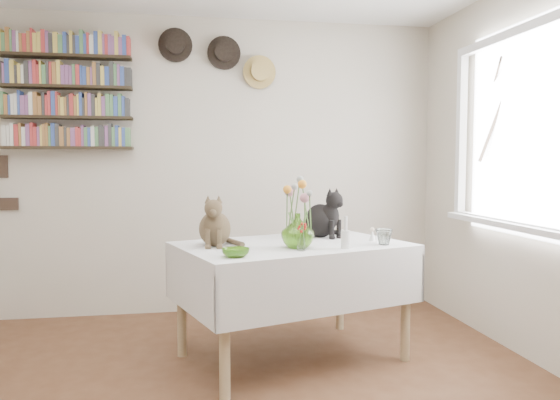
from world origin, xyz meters
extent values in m
cube|color=beige|center=(0.00, 2.27, 1.25)|extent=(4.04, 0.04, 2.54)
cube|color=white|center=(1.97, 0.80, 1.50)|extent=(0.01, 1.40, 1.20)
cube|color=white|center=(1.97, 0.80, 2.13)|extent=(0.06, 1.52, 0.06)
cube|color=white|center=(1.97, 0.80, 0.87)|extent=(0.06, 1.52, 0.06)
cube|color=white|center=(1.97, 1.53, 1.50)|extent=(0.06, 0.06, 1.20)
cube|color=white|center=(1.94, 0.80, 0.87)|extent=(0.12, 1.50, 0.04)
cube|color=white|center=(0.49, 0.99, 0.73)|extent=(1.63, 1.30, 0.06)
cylinder|color=tan|center=(0.01, 0.44, 0.35)|extent=(0.06, 0.06, 0.70)
cylinder|color=tan|center=(1.21, 0.82, 0.35)|extent=(0.06, 0.06, 0.70)
cylinder|color=tan|center=(-0.22, 1.15, 0.35)|extent=(0.06, 0.06, 0.70)
cylinder|color=tan|center=(0.98, 1.54, 0.35)|extent=(0.06, 0.06, 0.70)
imported|color=#92D04B|center=(0.49, 0.80, 0.87)|extent=(0.22, 0.22, 0.21)
imported|color=#92D04B|center=(0.08, 0.55, 0.78)|extent=(0.16, 0.16, 0.05)
imported|color=white|center=(1.06, 0.83, 0.81)|extent=(0.12, 0.12, 0.10)
cylinder|color=white|center=(0.77, 0.72, 0.81)|extent=(0.06, 0.06, 0.11)
cylinder|color=white|center=(0.77, 0.72, 0.91)|extent=(0.02, 0.02, 0.09)
cylinder|color=white|center=(0.49, 0.70, 0.80)|extent=(0.05, 0.05, 0.08)
cone|color=white|center=(1.05, 1.03, 0.79)|extent=(0.05, 0.05, 0.07)
sphere|color=beige|center=(1.05, 1.03, 0.83)|extent=(0.03, 0.03, 0.03)
cylinder|color=#4C7233|center=(0.46, 0.81, 0.96)|extent=(0.01, 0.01, 0.30)
sphere|color=#C27A86|center=(0.46, 0.81, 1.11)|extent=(0.07, 0.07, 0.07)
cylinder|color=#4C7233|center=(0.53, 0.78, 0.94)|extent=(0.01, 0.01, 0.26)
sphere|color=#C27A86|center=(0.53, 0.78, 1.07)|extent=(0.06, 0.06, 0.06)
cylinder|color=#4C7233|center=(0.55, 0.83, 0.98)|extent=(0.01, 0.01, 0.34)
sphere|color=orange|center=(0.55, 0.83, 1.15)|extent=(0.06, 0.06, 0.06)
cylinder|color=#4C7233|center=(0.43, 0.84, 0.96)|extent=(0.01, 0.01, 0.31)
sphere|color=orange|center=(0.43, 0.84, 1.12)|extent=(0.05, 0.05, 0.05)
cylinder|color=#4C7233|center=(0.49, 0.85, 0.99)|extent=(0.01, 0.01, 0.37)
sphere|color=#999E93|center=(0.49, 0.85, 1.18)|extent=(0.04, 0.04, 0.04)
cylinder|color=#4C7233|center=(0.44, 0.77, 0.97)|extent=(0.01, 0.01, 0.33)
sphere|color=#999E93|center=(0.44, 0.77, 1.14)|extent=(0.04, 0.04, 0.04)
cylinder|color=#4C7233|center=(0.56, 0.76, 0.95)|extent=(0.01, 0.01, 0.29)
sphere|color=#999E93|center=(0.56, 0.76, 1.10)|extent=(0.04, 0.04, 0.04)
cube|color=black|center=(-1.10, 2.16, 1.40)|extent=(1.00, 0.16, 0.02)
cube|color=black|center=(-1.10, 2.16, 1.64)|extent=(1.00, 0.16, 0.02)
cube|color=black|center=(-1.10, 2.16, 1.88)|extent=(1.00, 0.16, 0.02)
cube|color=black|center=(-1.10, 2.16, 2.12)|extent=(1.00, 0.16, 0.02)
cylinder|color=black|center=(-0.25, 2.21, 2.25)|extent=(0.28, 0.02, 0.28)
cylinder|color=black|center=(-0.25, 2.17, 2.25)|extent=(0.16, 0.08, 0.16)
cylinder|color=black|center=(0.15, 2.21, 2.20)|extent=(0.28, 0.02, 0.28)
cylinder|color=black|center=(0.15, 2.17, 2.20)|extent=(0.16, 0.08, 0.16)
cylinder|color=tan|center=(0.45, 2.21, 2.05)|extent=(0.28, 0.02, 0.28)
cylinder|color=tan|center=(0.45, 2.17, 2.05)|extent=(0.16, 0.08, 0.16)
cube|color=#38281E|center=(-1.60, 2.23, 0.95)|extent=(0.18, 0.02, 0.10)
camera|label=1|loc=(-0.20, -2.45, 1.29)|focal=35.00mm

